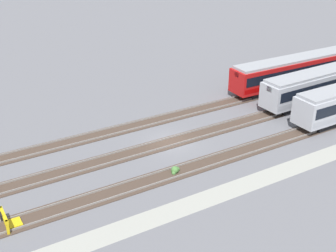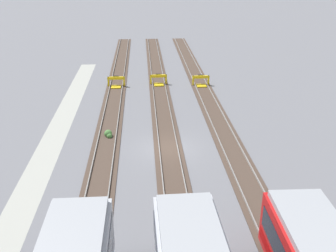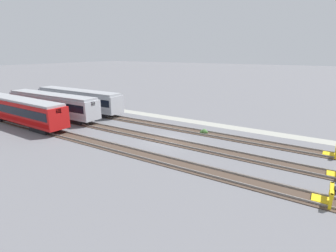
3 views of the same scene
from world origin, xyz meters
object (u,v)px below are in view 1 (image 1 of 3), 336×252
(subway_car_front_row_right_inner, at_px, (295,70))
(weed_clump, at_px, (175,170))
(subway_car_front_row_left_inner, at_px, (327,82))
(bumper_stop_nearest_track, at_px, (8,220))

(subway_car_front_row_right_inner, height_order, weed_clump, subway_car_front_row_right_inner)
(subway_car_front_row_left_inner, bearing_deg, weed_clump, -168.16)
(subway_car_front_row_right_inner, relative_size, bumper_stop_nearest_track, 9.02)
(subway_car_front_row_right_inner, distance_m, bumper_stop_nearest_track, 38.43)
(subway_car_front_row_right_inner, height_order, bumper_stop_nearest_track, subway_car_front_row_right_inner)
(bumper_stop_nearest_track, height_order, weed_clump, bumper_stop_nearest_track)
(subway_car_front_row_left_inner, relative_size, subway_car_front_row_right_inner, 1.00)
(subway_car_front_row_left_inner, bearing_deg, subway_car_front_row_right_inner, 90.00)
(subway_car_front_row_left_inner, relative_size, weed_clump, 19.62)
(subway_car_front_row_right_inner, xyz_separation_m, bumper_stop_nearest_track, (-37.11, -9.89, -1.53))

